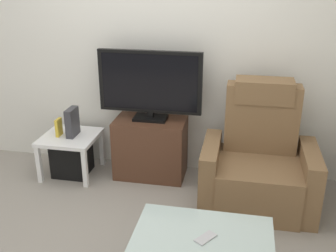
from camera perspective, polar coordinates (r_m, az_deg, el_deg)
The scene contains 11 objects.
ground_plane at distance 3.45m, azimuth -5.94°, elevation -13.67°, with size 6.40×6.40×0.00m, color gray.
wall_back at distance 3.96m, azimuth -1.93°, elevation 11.73°, with size 6.40×0.06×2.60m, color silver.
tv_stand at distance 4.01m, azimuth -2.51°, elevation -3.12°, with size 0.69×0.41×0.60m.
television at distance 3.80m, azimuth -2.61°, elevation 5.99°, with size 1.00×0.20×0.68m.
recliner_armchair at distance 3.63m, azimuth 12.81°, elevation -5.26°, with size 0.98×0.78×1.08m.
side_table at distance 4.14m, azimuth -13.75°, elevation -2.14°, with size 0.54×0.54×0.42m.
subwoofer_box at distance 4.22m, azimuth -13.52°, elevation -4.47°, with size 0.34×0.34×0.34m, color black.
book_upright at distance 4.11m, azimuth -15.32°, elevation -0.18°, with size 0.03×0.11×0.18m, color gold.
game_console at distance 4.06m, azimuth -13.50°, elevation 0.54°, with size 0.07×0.20×0.28m, color #333338.
coffee_table at distance 2.68m, azimuth 4.96°, elevation -15.80°, with size 0.90×0.60×0.39m.
cell_phone at distance 2.65m, azimuth 5.39°, elevation -15.61°, with size 0.07×0.15×0.01m, color #B7B7BC.
Camera 1 is at (0.87, -2.67, 2.00)m, focal length 42.74 mm.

